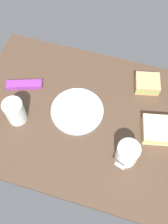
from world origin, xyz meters
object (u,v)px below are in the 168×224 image
sandwich_main (159,130)px  snack_bar (24,85)px  glass_of_milk (15,112)px  plate_of_food (77,111)px  sandwich_side (147,84)px  coffee_mug_black (127,153)px

sandwich_main → snack_bar: sandwich_main is taller
sandwich_main → glass_of_milk: size_ratio=1.34×
plate_of_food → snack_bar: size_ratio=1.41×
plate_of_food → snack_bar: snack_bar is taller
sandwich_main → glass_of_milk: bearing=-169.9°
plate_of_food → sandwich_side: (23.89, 19.48, 1.60)cm
plate_of_food → sandwich_main: (31.59, 0.13, 1.60)cm
coffee_mug_black → glass_of_milk: size_ratio=0.98×
snack_bar → glass_of_milk: bearing=-96.0°
coffee_mug_black → glass_of_milk: bearing=174.9°
sandwich_main → plate_of_food: bearing=-179.8°
coffee_mug_black → sandwich_main: bearing=54.8°
sandwich_main → sandwich_side: size_ratio=1.23×
plate_of_food → sandwich_side: size_ratio=1.84×
sandwich_side → plate_of_food: bearing=-140.8°
sandwich_main → snack_bar: 56.41cm
sandwich_side → glass_of_milk: size_ratio=1.09×
plate_of_food → glass_of_milk: 23.50cm
coffee_mug_black → glass_of_milk: glass_of_milk is taller
snack_bar → sandwich_main: bearing=-24.1°
sandwich_main → glass_of_milk: 53.70cm
coffee_mug_black → snack_bar: (-46.81, 18.40, -3.81)cm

